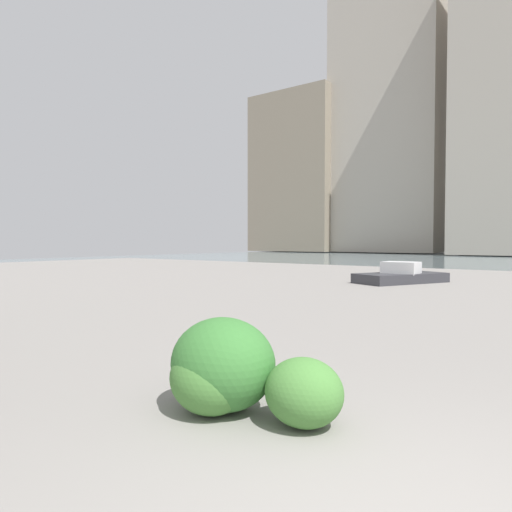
% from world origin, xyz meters
% --- Properties ---
extents(building_annex, '(16.11, 11.03, 41.03)m').
position_xyz_m(building_annex, '(24.94, -66.55, 19.48)').
color(building_annex, '#B2A899').
rests_on(building_annex, ground).
extents(building_highrise, '(14.64, 11.91, 25.85)m').
position_xyz_m(building_highrise, '(39.54, -65.01, 12.92)').
color(building_highrise, gray).
rests_on(building_highrise, ground).
extents(shrub_low, '(1.06, 0.95, 0.90)m').
position_xyz_m(shrub_low, '(2.40, -0.98, 0.45)').
color(shrub_low, '#387533').
rests_on(shrub_low, ground).
extents(shrub_round, '(0.72, 0.65, 0.61)m').
position_xyz_m(shrub_round, '(1.56, -1.10, 0.31)').
color(shrub_round, '#477F38').
rests_on(shrub_round, ground).
extents(shrub_wide, '(0.81, 0.73, 0.69)m').
position_xyz_m(shrub_wide, '(2.43, -0.83, 0.34)').
color(shrub_wide, '#477F38').
rests_on(shrub_wide, ground).
extents(boat, '(3.04, 4.04, 0.95)m').
position_xyz_m(boat, '(5.63, -15.47, 0.21)').
color(boat, '#333338').
rests_on(boat, ground).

